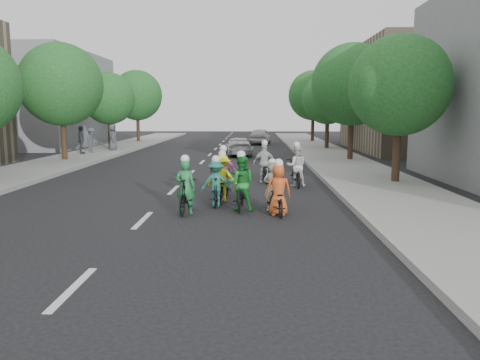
{
  "coord_description": "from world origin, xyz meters",
  "views": [
    {
      "loc": [
        3.01,
        -12.4,
        2.93
      ],
      "look_at": [
        2.64,
        0.85,
        1.0
      ],
      "focal_mm": 35.0,
      "sensor_mm": 36.0,
      "label": 1
    }
  ],
  "objects_px": {
    "spectator_2": "(113,137)",
    "cyclist_0": "(272,193)",
    "cyclist_4": "(278,195)",
    "cyclist_3": "(223,176)",
    "cyclist_8": "(264,168)",
    "spectator_1": "(81,140)",
    "cyclist_1": "(241,188)",
    "cyclist_2": "(222,183)",
    "cyclist_5": "(186,193)",
    "spectator_0": "(92,140)",
    "cyclist_6": "(296,170)",
    "cyclist_7": "(216,187)",
    "follow_car_lead": "(238,147)",
    "follow_car_trail": "(260,136)"
  },
  "relations": [
    {
      "from": "follow_car_lead",
      "to": "follow_car_trail",
      "type": "bearing_deg",
      "value": -105.0
    },
    {
      "from": "cyclist_8",
      "to": "cyclist_2",
      "type": "bearing_deg",
      "value": 66.82
    },
    {
      "from": "cyclist_2",
      "to": "follow_car_lead",
      "type": "distance_m",
      "value": 16.53
    },
    {
      "from": "cyclist_1",
      "to": "spectator_2",
      "type": "height_order",
      "value": "spectator_2"
    },
    {
      "from": "cyclist_5",
      "to": "spectator_0",
      "type": "height_order",
      "value": "spectator_0"
    },
    {
      "from": "cyclist_3",
      "to": "cyclist_0",
      "type": "bearing_deg",
      "value": 118.07
    },
    {
      "from": "cyclist_3",
      "to": "cyclist_4",
      "type": "distance_m",
      "value": 3.73
    },
    {
      "from": "cyclist_8",
      "to": "spectator_1",
      "type": "height_order",
      "value": "spectator_1"
    },
    {
      "from": "cyclist_4",
      "to": "spectator_2",
      "type": "relative_size",
      "value": 0.88
    },
    {
      "from": "cyclist_0",
      "to": "cyclist_6",
      "type": "relative_size",
      "value": 0.87
    },
    {
      "from": "cyclist_6",
      "to": "cyclist_8",
      "type": "relative_size",
      "value": 1.08
    },
    {
      "from": "spectator_0",
      "to": "cyclist_0",
      "type": "bearing_deg",
      "value": -136.43
    },
    {
      "from": "spectator_0",
      "to": "cyclist_2",
      "type": "bearing_deg",
      "value": -138.05
    },
    {
      "from": "spectator_0",
      "to": "spectator_2",
      "type": "distance_m",
      "value": 2.13
    },
    {
      "from": "cyclist_2",
      "to": "cyclist_8",
      "type": "xyz_separation_m",
      "value": [
        1.49,
        4.29,
        -0.01
      ]
    },
    {
      "from": "cyclist_0",
      "to": "cyclist_3",
      "type": "distance_m",
      "value": 3.13
    },
    {
      "from": "cyclist_3",
      "to": "cyclist_1",
      "type": "bearing_deg",
      "value": 101.29
    },
    {
      "from": "cyclist_0",
      "to": "cyclist_1",
      "type": "relative_size",
      "value": 0.91
    },
    {
      "from": "cyclist_5",
      "to": "spectator_0",
      "type": "bearing_deg",
      "value": -59.63
    },
    {
      "from": "cyclist_2",
      "to": "cyclist_4",
      "type": "bearing_deg",
      "value": 138.17
    },
    {
      "from": "follow_car_trail",
      "to": "spectator_1",
      "type": "xyz_separation_m",
      "value": [
        -12.14,
        -12.27,
        0.36
      ]
    },
    {
      "from": "cyclist_7",
      "to": "cyclist_6",
      "type": "bearing_deg",
      "value": -127.0
    },
    {
      "from": "cyclist_0",
      "to": "cyclist_3",
      "type": "xyz_separation_m",
      "value": [
        -1.63,
        2.67,
        0.14
      ]
    },
    {
      "from": "cyclist_3",
      "to": "cyclist_6",
      "type": "relative_size",
      "value": 0.89
    },
    {
      "from": "cyclist_8",
      "to": "follow_car_trail",
      "type": "relative_size",
      "value": 0.43
    },
    {
      "from": "cyclist_7",
      "to": "spectator_0",
      "type": "height_order",
      "value": "spectator_0"
    },
    {
      "from": "cyclist_1",
      "to": "cyclist_3",
      "type": "relative_size",
      "value": 1.07
    },
    {
      "from": "cyclist_1",
      "to": "follow_car_trail",
      "type": "distance_m",
      "value": 29.46
    },
    {
      "from": "cyclist_0",
      "to": "cyclist_7",
      "type": "bearing_deg",
      "value": -22.42
    },
    {
      "from": "cyclist_1",
      "to": "cyclist_4",
      "type": "height_order",
      "value": "cyclist_1"
    },
    {
      "from": "cyclist_0",
      "to": "spectator_2",
      "type": "relative_size",
      "value": 0.91
    },
    {
      "from": "cyclist_3",
      "to": "spectator_1",
      "type": "xyz_separation_m",
      "value": [
        -10.47,
        14.49,
        0.44
      ]
    },
    {
      "from": "cyclist_6",
      "to": "cyclist_4",
      "type": "bearing_deg",
      "value": 76.97
    },
    {
      "from": "cyclist_4",
      "to": "cyclist_7",
      "type": "distance_m",
      "value": 2.21
    },
    {
      "from": "spectator_2",
      "to": "follow_car_lead",
      "type": "bearing_deg",
      "value": -114.51
    },
    {
      "from": "cyclist_7",
      "to": "cyclist_0",
      "type": "bearing_deg",
      "value": 159.99
    },
    {
      "from": "spectator_2",
      "to": "cyclist_4",
      "type": "bearing_deg",
      "value": -163.22
    },
    {
      "from": "cyclist_5",
      "to": "spectator_2",
      "type": "height_order",
      "value": "spectator_2"
    },
    {
      "from": "cyclist_2",
      "to": "spectator_1",
      "type": "bearing_deg",
      "value": -48.59
    },
    {
      "from": "cyclist_3",
      "to": "cyclist_5",
      "type": "bearing_deg",
      "value": 70.97
    },
    {
      "from": "cyclist_4",
      "to": "cyclist_7",
      "type": "relative_size",
      "value": 1.04
    },
    {
      "from": "follow_car_trail",
      "to": "spectator_1",
      "type": "bearing_deg",
      "value": 52.57
    },
    {
      "from": "cyclist_4",
      "to": "cyclist_8",
      "type": "height_order",
      "value": "cyclist_8"
    },
    {
      "from": "spectator_2",
      "to": "cyclist_0",
      "type": "bearing_deg",
      "value": -162.85
    },
    {
      "from": "cyclist_2",
      "to": "spectator_2",
      "type": "xyz_separation_m",
      "value": [
        -9.29,
        18.73,
        0.48
      ]
    },
    {
      "from": "cyclist_0",
      "to": "cyclist_4",
      "type": "distance_m",
      "value": 0.63
    },
    {
      "from": "spectator_1",
      "to": "cyclist_8",
      "type": "bearing_deg",
      "value": -151.69
    },
    {
      "from": "cyclist_8",
      "to": "spectator_1",
      "type": "distance_m",
      "value": 16.59
    },
    {
      "from": "cyclist_3",
      "to": "spectator_0",
      "type": "distance_m",
      "value": 18.55
    },
    {
      "from": "cyclist_5",
      "to": "cyclist_8",
      "type": "xyz_separation_m",
      "value": [
        2.43,
        6.23,
        0.0
      ]
    }
  ]
}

